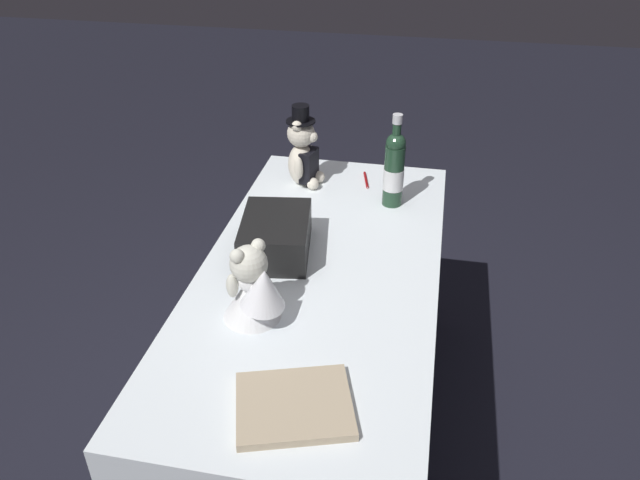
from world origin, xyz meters
name	(u,v)px	position (x,y,z in m)	size (l,w,h in m)	color
ground_plane	(320,439)	(0.00, 0.00, 0.00)	(12.00, 12.00, 0.00)	black
reception_table	(320,362)	(0.00, 0.00, 0.39)	(1.54, 0.72, 0.78)	white
teddy_bear_groom	(303,152)	(-0.54, -0.17, 0.91)	(0.15, 0.14, 0.31)	beige
teddy_bear_bride	(254,287)	(0.27, -0.13, 0.88)	(0.20, 0.22, 0.23)	white
champagne_bottle	(394,168)	(-0.45, 0.18, 0.92)	(0.07, 0.07, 0.34)	#1E3C28
signing_pen	(366,181)	(-0.61, 0.06, 0.78)	(0.13, 0.04, 0.01)	maroon
gift_case_black	(276,236)	(-0.06, -0.15, 0.84)	(0.32, 0.25, 0.12)	black
guestbook	(294,405)	(0.57, 0.05, 0.79)	(0.22, 0.26, 0.02)	tan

